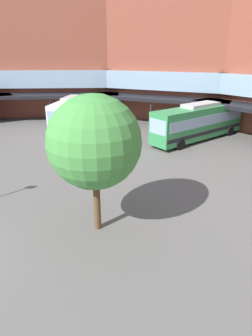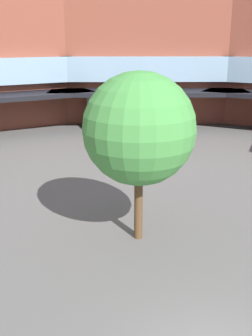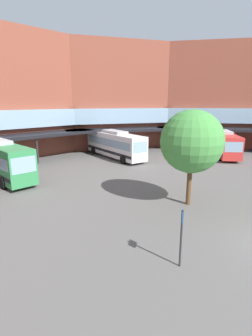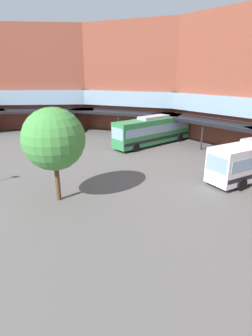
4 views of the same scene
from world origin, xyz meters
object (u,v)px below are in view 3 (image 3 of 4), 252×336
(bus_3, at_px, (223,143))
(stop_sign_post, at_px, (181,233))
(bus_0, at_px, (115,144))
(plaza_tree, at_px, (192,142))

(bus_3, relative_size, stop_sign_post, 3.55)
(bus_3, height_order, stop_sign_post, bus_3)
(bus_3, xyz_separation_m, stop_sign_post, (-26.93, -10.90, -0.09))
(bus_0, height_order, bus_3, bus_0)
(bus_0, relative_size, stop_sign_post, 4.11)
(bus_0, height_order, stop_sign_post, bus_0)
(bus_0, distance_m, bus_3, 15.75)
(plaza_tree, distance_m, stop_sign_post, 8.68)
(bus_3, bearing_deg, plaza_tree, -19.82)
(bus_0, distance_m, plaza_tree, 18.67)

